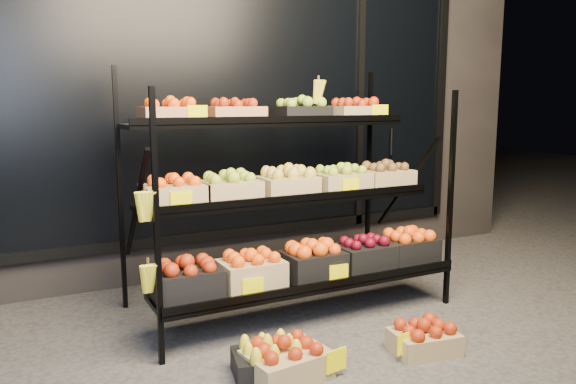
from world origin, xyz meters
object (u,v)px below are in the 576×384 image
display_rack (291,197)px  floor_crate_midright (424,338)px  floor_crate_midleft (269,359)px  floor_crate_left (286,359)px

display_rack → floor_crate_midright: size_ratio=5.48×
display_rack → floor_crate_midleft: (-0.55, -0.81, -0.70)m
floor_crate_left → floor_crate_midright: size_ratio=1.13×
display_rack → floor_crate_left: 1.21m
floor_crate_midleft → floor_crate_midright: 0.92m
display_rack → floor_crate_midleft: bearing=-124.3°
display_rack → floor_crate_left: display_rack is taller
floor_crate_left → floor_crate_midleft: 0.09m
floor_crate_left → floor_crate_midright: (0.84, -0.10, -0.01)m
floor_crate_midleft → display_rack: bearing=68.7°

